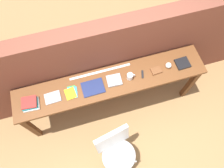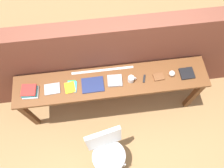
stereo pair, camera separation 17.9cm
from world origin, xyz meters
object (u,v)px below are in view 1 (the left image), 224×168
Objects in this scene: pamphlet_pile_colourful at (71,93)px; multitool_folded at (142,74)px; book_stack_leftmost at (30,104)px; book_repair_rightmost at (183,63)px; sports_ball_small at (168,65)px; mug at (130,76)px; chair_white_moulded at (116,150)px; magazine_cycling at (53,98)px; book_open_centre at (93,88)px; leather_journal_brown at (156,71)px.

multitool_folded is at bearing -0.25° from pamphlet_pile_colourful.
book_stack_leftmost reaches higher than book_repair_rightmost.
book_repair_rightmost is (0.20, -0.01, -0.03)m from sports_ball_small.
book_stack_leftmost is 2.00m from book_repair_rightmost.
mug is 0.62× the size of book_repair_rightmost.
magazine_cycling reaches higher than chair_white_moulded.
book_stack_leftmost reaches higher than book_open_centre.
multitool_folded is at bearing -2.77° from magazine_cycling.
pamphlet_pile_colourful is at bearing -2.49° from magazine_cycling.
book_open_centre reaches higher than pamphlet_pile_colourful.
mug reaches higher than book_stack_leftmost.
leather_journal_brown is at bearing -0.23° from book_open_centre.
mug reaches higher than magazine_cycling.
sports_ball_small is (1.29, 0.01, 0.03)m from pamphlet_pile_colourful.
leather_journal_brown reaches higher than pamphlet_pile_colourful.
chair_white_moulded is at bearing -139.92° from sports_ball_small.
leather_journal_brown is at bearing -0.20° from pamphlet_pile_colourful.
magazine_cycling reaches higher than pamphlet_pile_colourful.
chair_white_moulded is 1.28m from sports_ball_small.
book_stack_leftmost is 1.14× the size of book_repair_rightmost.
leather_journal_brown is at bearing 179.17° from book_repair_rightmost.
book_open_centre is (-0.09, 0.76, 0.36)m from chair_white_moulded.
book_open_centre is (0.78, 0.01, -0.03)m from book_stack_leftmost.
book_repair_rightmost is (1.73, -0.00, 0.01)m from magazine_cycling.
multitool_folded is (0.66, 0.00, -0.00)m from book_open_centre.
mug is (1.26, 0.01, 0.01)m from book_stack_leftmost.
chair_white_moulded and pamphlet_pile_colourful have the same top height.
pamphlet_pile_colourful is 2.40× the size of sports_ball_small.
mug is 0.73m from book_repair_rightmost.
pamphlet_pile_colourful is (0.50, 0.02, -0.03)m from book_stack_leftmost.
leather_journal_brown is 1.70× the size of sports_ball_small.
book_stack_leftmost is (-0.86, 0.76, 0.39)m from chair_white_moulded.
magazine_cycling is at bearing 127.61° from chair_white_moulded.
sports_ball_small reaches higher than book_repair_rightmost.
book_repair_rightmost is at bearing 0.48° from book_stack_leftmost.
multitool_folded is 1.44× the size of sports_ball_small.
book_open_centre is at bearing -179.57° from multitool_folded.
leather_journal_brown is at bearing -174.98° from sports_ball_small.
leather_journal_brown is at bearing -2.74° from magazine_cycling.
sports_ball_small is at bearing 0.49° from pamphlet_pile_colourful.
book_stack_leftmost is 1.44m from multitool_folded.
mug is at bearing -178.19° from sports_ball_small.
book_repair_rightmost is at bearing -2.59° from magazine_cycling.
mug is 1.00× the size of multitool_folded.
leather_journal_brown is at bearing 0.46° from book_stack_leftmost.
leather_journal_brown is at bearing 0.02° from multitool_folded.
sports_ball_small is (0.53, 0.02, -0.01)m from mug.
leather_journal_brown is (1.36, -0.00, 0.00)m from magazine_cycling.
book_repair_rightmost reaches higher than chair_white_moulded.
pamphlet_pile_colourful is at bearing 178.61° from book_repair_rightmost.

